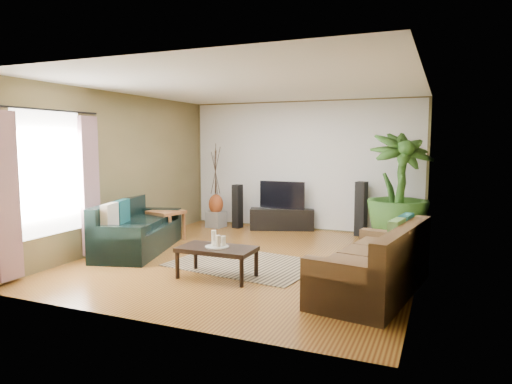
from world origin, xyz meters
The scene contains 28 objects.
floor centered at (0.00, 0.00, 0.00)m, with size 5.50×5.50×0.00m, color olive.
ceiling centered at (0.00, 0.00, 2.70)m, with size 5.50×5.50×0.00m, color white.
wall_back centered at (0.00, 2.75, 1.35)m, with size 5.00×5.00×0.00m, color brown.
wall_front centered at (0.00, -2.75, 1.35)m, with size 5.00×5.00×0.00m, color brown.
wall_left centered at (-2.50, 0.00, 1.35)m, with size 5.50×5.50×0.00m, color brown.
wall_right centered at (2.50, 0.00, 1.35)m, with size 5.50×5.50×0.00m, color brown.
backwall_panel centered at (0.00, 2.74, 1.35)m, with size 4.90×4.90×0.00m, color white.
window_pane centered at (-2.48, -1.60, 1.40)m, with size 1.80×1.80×0.00m, color white.
curtain_near centered at (-2.43, -2.35, 1.15)m, with size 0.08×0.35×2.20m, color gray.
curtain_far centered at (-2.43, -0.85, 1.15)m, with size 0.08×0.35×2.20m, color gray.
curtain_rod centered at (-2.43, -1.60, 2.30)m, with size 0.03×0.03×1.90m, color black.
sofa_left centered at (-1.98, -0.22, 0.42)m, with size 2.04×0.88×0.85m, color black.
sofa_right centered at (2.01, -0.91, 0.42)m, with size 2.06×0.93×0.85m, color brown.
area_rug centered at (0.03, -0.30, 0.01)m, with size 2.13×1.51×0.01m, color #9D855C.
coffee_table centered at (-0.04, -1.09, 0.21)m, with size 1.04×0.57×0.43m, color black.
candle_tray centered at (-0.04, -1.09, 0.43)m, with size 0.32×0.32×0.01m, color #969791.
candle_tall centered at (-0.10, -1.06, 0.54)m, with size 0.07×0.07×0.21m, color beige.
candle_mid centered at (0.00, -1.13, 0.52)m, with size 0.07×0.07×0.16m, color silver.
candle_short centered at (0.03, -1.03, 0.51)m, with size 0.07×0.07×0.13m, color beige.
tv_stand centered at (-0.37, 2.50, 0.22)m, with size 1.34×0.40×0.45m, color black.
television centered at (-0.37, 2.50, 0.73)m, with size 0.98×0.05×0.58m, color black.
speaker_left centered at (-1.32, 2.31, 0.47)m, with size 0.17×0.19×0.94m, color black.
speaker_right centered at (1.28, 2.50, 0.54)m, with size 0.19×0.21×1.07m, color black.
potted_plant centered at (2.03, 1.95, 1.01)m, with size 1.13×1.13×2.02m, color #2A521B.
plant_pot centered at (2.03, 1.95, 0.14)m, with size 0.37×0.37×0.29m, color black.
pedestal centered at (-1.78, 2.21, 0.17)m, with size 0.34×0.34×0.34m, color gray.
vase centered at (-1.78, 2.21, 0.50)m, with size 0.31×0.31×0.44m, color #8F3C1A.
side_table centered at (-1.97, 0.59, 0.29)m, with size 0.55×0.55×0.58m, color #985932.
Camera 1 is at (2.80, -6.49, 1.85)m, focal length 32.00 mm.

